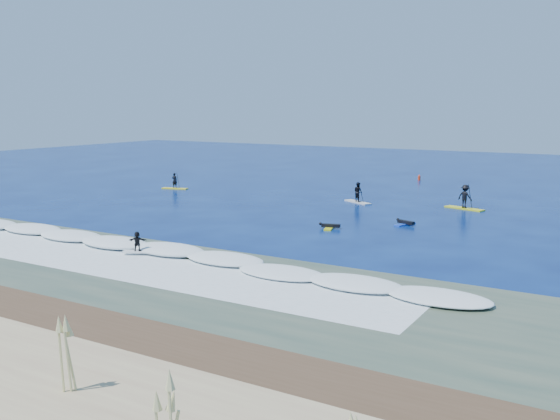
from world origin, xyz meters
The scene contains 11 objects.
ground centered at (0.00, 0.00, 0.00)m, with size 160.00×160.00×0.00m, color #04144C.
shallow_water centered at (0.00, -14.00, 0.01)m, with size 90.00×13.00×0.01m, color #334638.
breaking_wave centered at (0.00, -10.00, 0.00)m, with size 40.00×6.00×0.30m, color white.
whitewater centered at (0.00, -13.00, 0.00)m, with size 34.00×5.00×0.02m, color silver.
sup_paddler_left centered at (-16.92, 12.06, 0.59)m, with size 2.76×1.34×1.88m.
sup_paddler_center centered at (2.82, 13.19, 0.78)m, with size 2.96×2.10×2.09m.
sup_paddler_right centered at (11.73, 14.53, 0.91)m, with size 3.42×1.81×2.33m.
prone_paddler_near centered at (5.79, 1.52, 0.13)m, with size 1.48×1.94×0.39m.
prone_paddler_far centered at (9.85, 5.42, 0.13)m, with size 1.48×1.95×0.40m.
wave_surfer centered at (-0.20, -11.07, 0.71)m, with size 1.70×1.18×1.21m.
marker_buoy centered at (2.24, 31.79, 0.32)m, with size 0.30×0.30×0.73m.
Camera 1 is at (24.38, -36.71, 8.44)m, focal length 40.00 mm.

